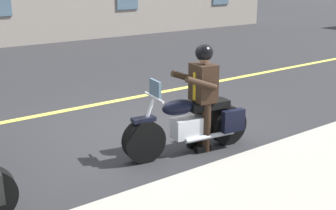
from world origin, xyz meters
TOP-DOWN VIEW (x-y plane):
  - ground_plane at (0.00, 0.00)m, footprint 80.00×80.00m
  - lane_center_stripe at (0.00, -2.00)m, footprint 60.00×0.16m
  - motorcycle_main at (-0.04, 1.22)m, footprint 2.22×0.79m
  - rider_main at (-0.22, 1.24)m, footprint 0.67×0.61m

SIDE VIEW (x-z plane):
  - ground_plane at x=0.00m, z-range 0.00..0.00m
  - lane_center_stripe at x=0.00m, z-range 0.00..0.01m
  - motorcycle_main at x=-0.04m, z-range -0.18..1.08m
  - rider_main at x=-0.22m, z-range 0.17..1.91m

